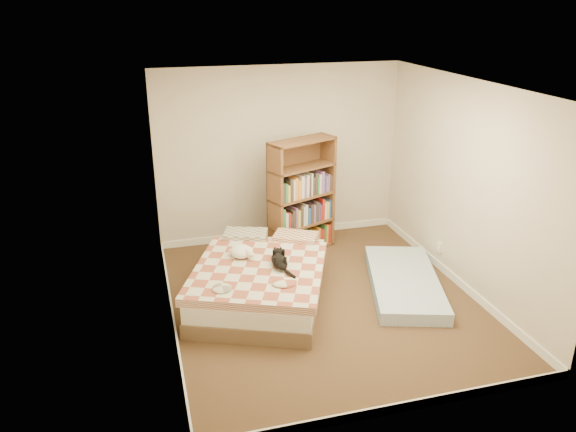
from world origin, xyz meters
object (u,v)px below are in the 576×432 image
object	(u,v)px
black_cat	(279,260)
white_dog	(242,251)
bookshelf	(301,211)
bed	(260,279)
floor_mattress	(404,282)

from	to	relation	value
black_cat	white_dog	distance (m)	0.49
bookshelf	white_dog	size ratio (longest dim) A/B	5.04
bed	white_dog	size ratio (longest dim) A/B	7.41
floor_mattress	black_cat	distance (m)	1.63
bookshelf	floor_mattress	size ratio (longest dim) A/B	0.91
bookshelf	floor_mattress	xyz separation A→B (m)	(0.89, -1.44, -0.50)
bookshelf	white_dog	bearing A→B (deg)	-157.89
black_cat	white_dog	xyz separation A→B (m)	(-0.36, 0.33, 0.01)
black_cat	white_dog	bearing A→B (deg)	148.58
bed	floor_mattress	world-z (taller)	bed
bed	bookshelf	bearing A→B (deg)	76.80
bed	bookshelf	distance (m)	1.49
bed	black_cat	bearing A→B (deg)	-18.67
black_cat	white_dog	size ratio (longest dim) A/B	2.00
white_dog	bookshelf	bearing A→B (deg)	51.04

